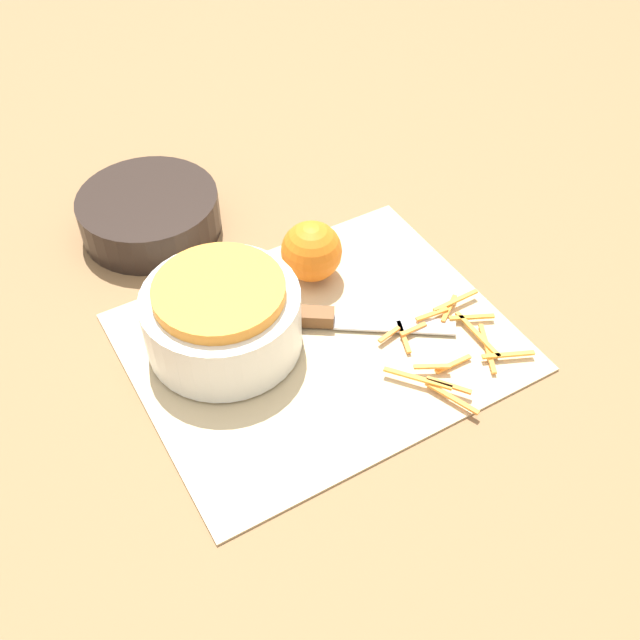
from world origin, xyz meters
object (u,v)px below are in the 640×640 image
knife (304,317)px  orange_left (312,251)px  bowl_dark (150,213)px  bowl_speckled (222,316)px

knife → orange_left: 0.08m
bowl_dark → bowl_speckled: bearing=-91.0°
orange_left → bowl_speckled: bearing=-160.7°
knife → orange_left: orange_left is taller
knife → bowl_dark: bearing=143.4°
bowl_speckled → bowl_dark: bowl_speckled is taller
knife → bowl_speckled: bearing=-155.9°
bowl_speckled → orange_left: bowl_speckled is taller
bowl_dark → orange_left: (0.13, -0.18, 0.02)m
knife → orange_left: bearing=88.1°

